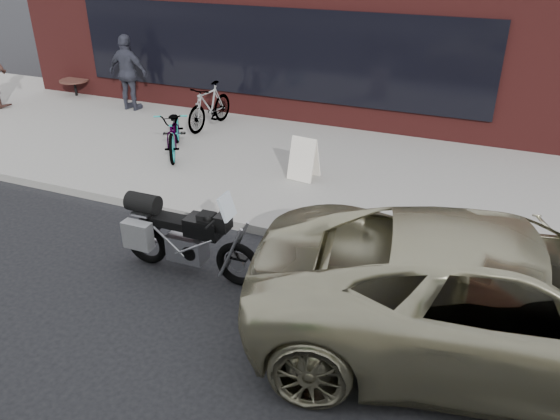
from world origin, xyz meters
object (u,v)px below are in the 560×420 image
object	(u,v)px
bicycle_rear	(209,106)
sandwich_sign	(304,158)
motorcycle	(180,236)
minivan	(505,298)
cafe_table	(74,81)
cafe_patron_right	(128,73)
bicycle_front	(174,131)

from	to	relation	value
bicycle_rear	sandwich_sign	world-z (taller)	bicycle_rear
motorcycle	minivan	xyz separation A→B (m)	(4.08, -0.09, 0.20)
minivan	cafe_table	distance (m)	12.79
sandwich_sign	cafe_patron_right	size ratio (longest dim) A/B	0.42
bicycle_rear	minivan	bearing A→B (deg)	-33.87
minivan	sandwich_sign	world-z (taller)	minivan
cafe_patron_right	cafe_table	bearing A→B (deg)	-10.27
bicycle_front	sandwich_sign	world-z (taller)	bicycle_front
bicycle_front	cafe_table	size ratio (longest dim) A/B	2.35
minivan	bicycle_front	xyz separation A→B (m)	(-6.36, 3.58, -0.13)
bicycle_rear	cafe_patron_right	size ratio (longest dim) A/B	0.91
bicycle_rear	cafe_patron_right	distance (m)	2.58
sandwich_sign	cafe_table	size ratio (longest dim) A/B	1.01
minivan	cafe_patron_right	distance (m)	10.68
cafe_table	cafe_patron_right	distance (m)	2.29
bicycle_front	cafe_patron_right	distance (m)	3.44
bicycle_front	bicycle_rear	distance (m)	1.70
motorcycle	sandwich_sign	bearing A→B (deg)	80.32
minivan	cafe_table	size ratio (longest dim) A/B	7.11
motorcycle	cafe_table	xyz separation A→B (m)	(-7.10, 6.11, -0.01)
motorcycle	sandwich_sign	size ratio (longest dim) A/B	2.67
minivan	cafe_patron_right	size ratio (longest dim) A/B	2.97
minivan	bicycle_rear	size ratio (longest dim) A/B	3.27
bicycle_rear	cafe_patron_right	bearing A→B (deg)	174.52
bicycle_rear	sandwich_sign	distance (m)	3.51
minivan	bicycle_rear	world-z (taller)	minivan
motorcycle	bicycle_front	bearing A→B (deg)	122.92
sandwich_sign	cafe_patron_right	xyz separation A→B (m)	(-5.47, 2.33, 0.53)
bicycle_rear	cafe_patron_right	xyz separation A→B (m)	(-2.50, 0.47, 0.42)
bicycle_front	cafe_patron_right	size ratio (longest dim) A/B	0.98
bicycle_front	sandwich_sign	xyz separation A→B (m)	(2.84, -0.16, -0.09)
cafe_table	motorcycle	bearing A→B (deg)	-40.71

